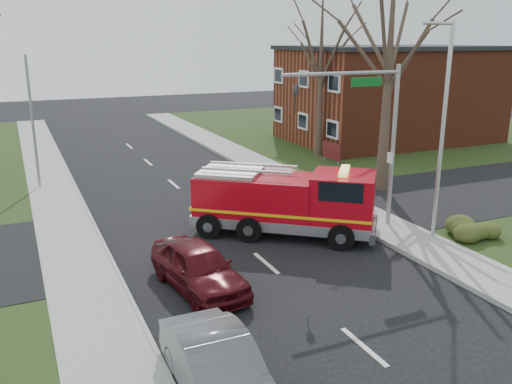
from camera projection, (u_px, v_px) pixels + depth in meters
name	position (u px, v px, depth m)	size (l,w,h in m)	color
ground	(266.00, 263.00, 19.43)	(120.00, 120.00, 0.00)	black
sidewalk_right	(405.00, 236.00, 21.86)	(2.40, 80.00, 0.15)	gray
sidewalk_left	(87.00, 294.00, 16.96)	(2.40, 80.00, 0.15)	gray
brick_building	(389.00, 94.00, 41.72)	(15.40, 10.40, 7.25)	maroon
health_center_sign	(332.00, 151.00, 34.30)	(0.12, 2.00, 1.40)	#551314
hedge_corner	(477.00, 223.00, 21.95)	(2.80, 2.00, 0.90)	#2B3613
bare_tree_near	(390.00, 46.00, 26.41)	(6.00, 6.00, 12.00)	#3C2C24
bare_tree_far	(321.00, 59.00, 35.15)	(5.25, 5.25, 10.50)	#3C2C24
traffic_signal_mast	(369.00, 119.00, 21.51)	(5.29, 0.18, 6.80)	gray
streetlight_pole	(442.00, 127.00, 20.57)	(1.48, 0.16, 8.40)	#B7BABF
utility_pole_far	(33.00, 124.00, 28.07)	(0.14, 0.14, 7.00)	gray
fire_engine	(286.00, 204.00, 21.98)	(7.19, 6.39, 2.91)	#AA0713
parked_car_maroon	(199.00, 267.00, 17.22)	(1.80, 4.48, 1.53)	#440A10
parked_car_gray	(219.00, 371.00, 11.90)	(1.57, 4.51, 1.49)	#525559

